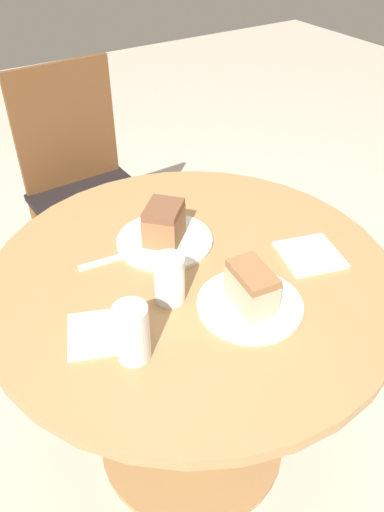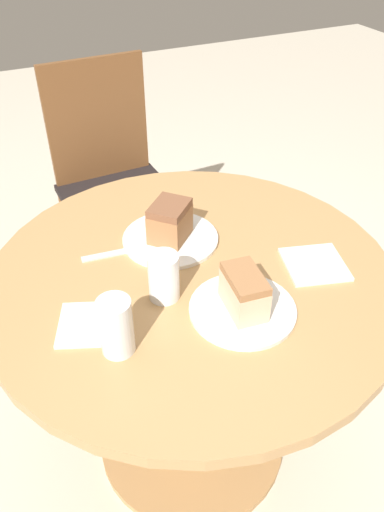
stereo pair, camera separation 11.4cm
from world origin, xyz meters
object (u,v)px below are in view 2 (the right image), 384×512
(cake_slice_near, at_px, (171,221))
(glass_lemonade, at_px, (164,279))
(chair, at_px, (114,184))
(plate_near, at_px, (171,238))
(cake_slice_far, at_px, (244,292))
(plate_far, at_px, (243,309))
(glass_water, at_px, (116,329))

(cake_slice_near, height_order, glass_lemonade, glass_lemonade)
(glass_lemonade, bearing_deg, chair, 80.19)
(chair, bearing_deg, plate_near, -96.75)
(chair, bearing_deg, cake_slice_far, -93.30)
(plate_far, height_order, glass_water, glass_water)
(plate_far, height_order, glass_lemonade, glass_lemonade)
(chair, distance_m, plate_far, 1.02)
(plate_near, height_order, glass_water, glass_water)
(plate_far, xyz_separation_m, glass_lemonade, (-0.13, 0.11, 0.04))
(cake_slice_near, relative_size, glass_lemonade, 1.18)
(plate_near, height_order, cake_slice_far, cake_slice_far)
(plate_near, relative_size, glass_lemonade, 2.18)
(plate_near, xyz_separation_m, glass_water, (-0.23, -0.29, 0.05))
(glass_lemonade, distance_m, glass_water, 0.17)
(plate_far, distance_m, glass_lemonade, 0.18)
(chair, relative_size, cake_slice_near, 7.06)
(chair, relative_size, plate_far, 4.06)
(cake_slice_far, bearing_deg, plate_near, 96.85)
(plate_near, distance_m, cake_slice_far, 0.30)
(chair, distance_m, cake_slice_near, 0.76)
(cake_slice_far, xyz_separation_m, glass_lemonade, (-0.13, 0.11, -0.01))
(plate_near, distance_m, glass_water, 0.37)
(glass_lemonade, relative_size, glass_water, 0.89)
(chair, height_order, plate_near, chair)
(cake_slice_near, xyz_separation_m, glass_lemonade, (-0.10, -0.18, -0.01))
(chair, relative_size, plate_near, 3.84)
(chair, height_order, glass_water, chair)
(cake_slice_far, bearing_deg, cake_slice_near, 96.85)
(glass_lemonade, xyz_separation_m, glass_water, (-0.14, -0.10, 0.01))
(chair, distance_m, glass_lemonade, 0.94)
(cake_slice_near, xyz_separation_m, cake_slice_far, (0.04, -0.30, -0.00))
(plate_near, distance_m, plate_far, 0.30)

